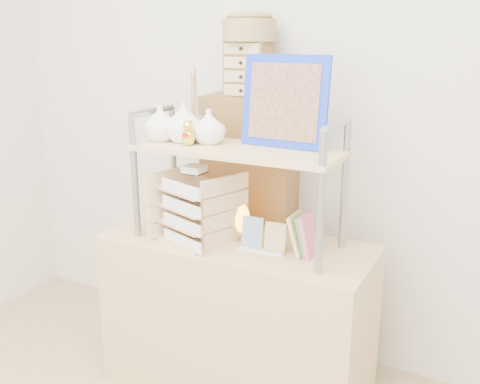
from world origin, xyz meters
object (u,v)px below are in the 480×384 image
object	(u,v)px
desk	(237,317)
cabinet	(250,227)
letter_tray	(196,211)
salt_lamp	(237,219)

from	to	relation	value
desk	cabinet	distance (m)	0.49
letter_tray	salt_lamp	distance (m)	0.19
letter_tray	salt_lamp	xyz separation A→B (m)	(0.15, 0.11, -0.05)
cabinet	salt_lamp	size ratio (longest dim) A/B	7.70
desk	salt_lamp	bearing A→B (deg)	115.10
desk	salt_lamp	world-z (taller)	salt_lamp
letter_tray	salt_lamp	size ratio (longest dim) A/B	1.99
cabinet	salt_lamp	world-z (taller)	cabinet
cabinet	letter_tray	distance (m)	0.49
desk	letter_tray	world-z (taller)	letter_tray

